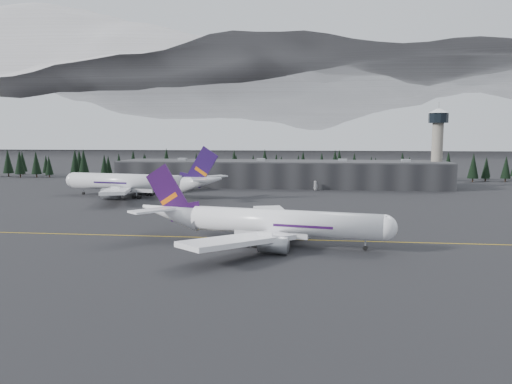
# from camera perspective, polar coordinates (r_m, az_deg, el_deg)

# --- Properties ---
(ground) EXTENTS (1400.00, 1400.00, 0.00)m
(ground) POSITION_cam_1_polar(r_m,az_deg,el_deg) (125.03, -1.09, -5.14)
(ground) COLOR black
(ground) RESTS_ON ground
(taxiline) EXTENTS (400.00, 0.40, 0.02)m
(taxiline) POSITION_cam_1_polar(r_m,az_deg,el_deg) (123.09, -1.22, -5.32)
(taxiline) COLOR gold
(taxiline) RESTS_ON ground
(terminal) EXTENTS (160.00, 30.00, 12.60)m
(terminal) POSITION_cam_1_polar(r_m,az_deg,el_deg) (247.58, 2.88, 2.12)
(terminal) COLOR black
(terminal) RESTS_ON ground
(control_tower) EXTENTS (10.00, 10.00, 37.70)m
(control_tower) POSITION_cam_1_polar(r_m,az_deg,el_deg) (255.98, 20.04, 5.72)
(control_tower) COLOR gray
(control_tower) RESTS_ON ground
(treeline) EXTENTS (360.00, 20.00, 15.00)m
(treeline) POSITION_cam_1_polar(r_m,az_deg,el_deg) (284.34, 3.40, 2.93)
(treeline) COLOR black
(treeline) RESTS_ON ground
(mountain_ridge) EXTENTS (4400.00, 900.00, 420.00)m
(mountain_ridge) POSITION_cam_1_polar(r_m,az_deg,el_deg) (1121.69, 5.96, 5.20)
(mountain_ridge) COLOR white
(mountain_ridge) RESTS_ON ground
(jet_main) EXTENTS (61.74, 56.50, 18.30)m
(jet_main) POSITION_cam_1_polar(r_m,az_deg,el_deg) (116.50, 0.67, -3.42)
(jet_main) COLOR white
(jet_main) RESTS_ON ground
(jet_parked) EXTENTS (70.99, 64.93, 21.07)m
(jet_parked) POSITION_cam_1_polar(r_m,az_deg,el_deg) (208.82, -13.15, 1.04)
(jet_parked) COLOR silver
(jet_parked) RESTS_ON ground
(gse_vehicle_a) EXTENTS (3.48, 5.61, 1.45)m
(gse_vehicle_a) POSITION_cam_1_polar(r_m,az_deg,el_deg) (233.28, -9.86, 0.39)
(gse_vehicle_a) COLOR silver
(gse_vehicle_a) RESTS_ON ground
(gse_vehicle_b) EXTENTS (4.73, 3.86, 1.52)m
(gse_vehicle_b) POSITION_cam_1_polar(r_m,az_deg,el_deg) (230.64, 6.85, 0.38)
(gse_vehicle_b) COLOR silver
(gse_vehicle_b) RESTS_ON ground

